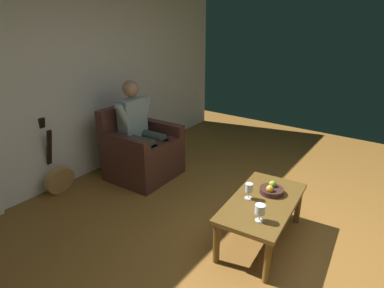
{
  "coord_description": "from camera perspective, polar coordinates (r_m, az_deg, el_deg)",
  "views": [
    {
      "loc": [
        2.47,
        0.54,
        2.03
      ],
      "look_at": [
        -0.17,
        -1.34,
        0.75
      ],
      "focal_mm": 30.62,
      "sensor_mm": 36.0,
      "label": 1
    }
  ],
  "objects": [
    {
      "name": "ground_plane",
      "position": [
        3.24,
        18.82,
        -18.6
      ],
      "size": [
        7.16,
        7.16,
        0.0
      ],
      "primitive_type": "plane",
      "color": "brown"
    },
    {
      "name": "wall_back",
      "position": [
        4.38,
        -19.89,
        11.62
      ],
      "size": [
        5.81,
        0.06,
        2.74
      ],
      "primitive_type": "cube",
      "color": "silver",
      "rests_on": "ground"
    },
    {
      "name": "armchair",
      "position": [
        4.39,
        -8.79,
        -1.41
      ],
      "size": [
        0.85,
        0.8,
        0.94
      ],
      "rotation": [
        0.0,
        0.0,
        0.04
      ],
      "color": "#44251F",
      "rests_on": "ground"
    },
    {
      "name": "person_seated",
      "position": [
        4.26,
        -9.05,
        3.0
      ],
      "size": [
        0.64,
        0.59,
        1.28
      ],
      "rotation": [
        0.0,
        0.0,
        0.04
      ],
      "color": "#8FA3A6",
      "rests_on": "ground"
    },
    {
      "name": "coffee_table",
      "position": [
        3.16,
        12.16,
        -10.59
      ],
      "size": [
        1.11,
        0.64,
        0.44
      ],
      "rotation": [
        0.0,
        0.0,
        0.08
      ],
      "color": "brown",
      "rests_on": "ground"
    },
    {
      "name": "guitar",
      "position": [
        4.28,
        -22.21,
        -5.32
      ],
      "size": [
        0.36,
        0.31,
        0.93
      ],
      "color": "#A87F48",
      "rests_on": "ground"
    },
    {
      "name": "wine_glass_near",
      "position": [
        3.09,
        9.88,
        -7.67
      ],
      "size": [
        0.07,
        0.07,
        0.15
      ],
      "color": "silver",
      "rests_on": "coffee_table"
    },
    {
      "name": "wine_glass_far",
      "position": [
        2.79,
        11.75,
        -11.19
      ],
      "size": [
        0.09,
        0.09,
        0.15
      ],
      "color": "silver",
      "rests_on": "coffee_table"
    },
    {
      "name": "fruit_bowl",
      "position": [
        3.25,
        13.68,
        -7.76
      ],
      "size": [
        0.23,
        0.23,
        0.11
      ],
      "color": "#38201D",
      "rests_on": "coffee_table"
    }
  ]
}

